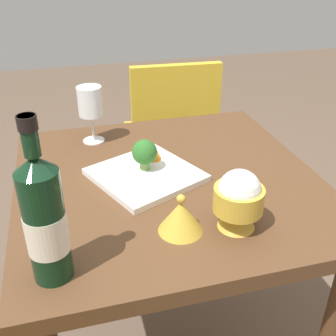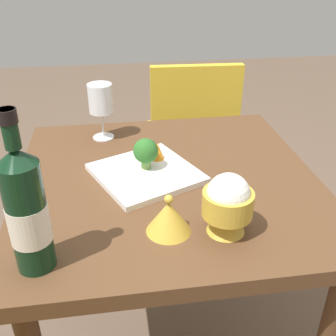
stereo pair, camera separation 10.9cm
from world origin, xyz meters
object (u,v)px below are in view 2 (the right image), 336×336
object	(u,v)px
carrot_garnish_left	(157,151)
rice_bowl	(228,203)
chair_near_window	(192,128)
wine_bottle	(27,211)
rice_bowl_lid	(169,217)
serving_plate	(146,173)
broccoli_floret	(146,151)
wine_glass	(101,100)

from	to	relation	value
carrot_garnish_left	rice_bowl	bearing A→B (deg)	18.41
chair_near_window	carrot_garnish_left	world-z (taller)	chair_near_window
wine_bottle	rice_bowl	world-z (taller)	wine_bottle
rice_bowl	rice_bowl_lid	bearing A→B (deg)	-98.46
wine_bottle	serving_plate	xyz separation A→B (m)	(-0.31, 0.25, -0.12)
rice_bowl	broccoli_floret	world-z (taller)	rice_bowl
rice_bowl	rice_bowl_lid	xyz separation A→B (m)	(-0.02, -0.12, -0.04)
chair_near_window	rice_bowl	bearing A→B (deg)	-94.89
wine_glass	serving_plate	xyz separation A→B (m)	(0.26, 0.11, -0.12)
wine_glass	chair_near_window	bearing A→B (deg)	142.33
broccoli_floret	rice_bowl	bearing A→B (deg)	27.56
wine_bottle	carrot_garnish_left	xyz separation A→B (m)	(-0.38, 0.29, -0.09)
wine_bottle	broccoli_floret	world-z (taller)	wine_bottle
chair_near_window	serving_plate	bearing A→B (deg)	-107.46
chair_near_window	wine_bottle	xyz separation A→B (m)	(1.11, -0.54, 0.35)
chair_near_window	rice_bowl_lid	world-z (taller)	chair_near_window
rice_bowl_lid	broccoli_floret	distance (m)	0.27
rice_bowl	carrot_garnish_left	bearing A→B (deg)	-161.59
rice_bowl	carrot_garnish_left	distance (m)	0.35
rice_bowl	broccoli_floret	bearing A→B (deg)	-152.44
wine_bottle	chair_near_window	bearing A→B (deg)	153.80
chair_near_window	carrot_garnish_left	size ratio (longest dim) A/B	16.73
rice_bowl	serving_plate	world-z (taller)	rice_bowl
chair_near_window	carrot_garnish_left	bearing A→B (deg)	-106.37
wine_bottle	rice_bowl_lid	size ratio (longest dim) A/B	3.28
broccoli_floret	wine_glass	bearing A→B (deg)	-155.27
wine_glass	carrot_garnish_left	distance (m)	0.27
serving_plate	carrot_garnish_left	distance (m)	0.08
wine_bottle	wine_glass	xyz separation A→B (m)	(-0.58, 0.14, -0.00)
wine_glass	rice_bowl	bearing A→B (deg)	26.26
rice_bowl	rice_bowl_lid	world-z (taller)	rice_bowl
chair_near_window	rice_bowl_lid	xyz separation A→B (m)	(1.04, -0.27, 0.26)
broccoli_floret	carrot_garnish_left	xyz separation A→B (m)	(-0.05, 0.04, -0.02)
chair_near_window	rice_bowl_lid	distance (m)	1.10
chair_near_window	rice_bowl_lid	size ratio (longest dim) A/B	8.50
serving_plate	chair_near_window	bearing A→B (deg)	159.52
wine_glass	carrot_garnish_left	xyz separation A→B (m)	(0.20, 0.15, -0.09)
chair_near_window	broccoli_floret	bearing A→B (deg)	-107.74
rice_bowl	chair_near_window	bearing A→B (deg)	172.09
broccoli_floret	serving_plate	bearing A→B (deg)	-7.54
wine_bottle	rice_bowl	size ratio (longest dim) A/B	2.31
broccoli_floret	rice_bowl_lid	bearing A→B (deg)	4.93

